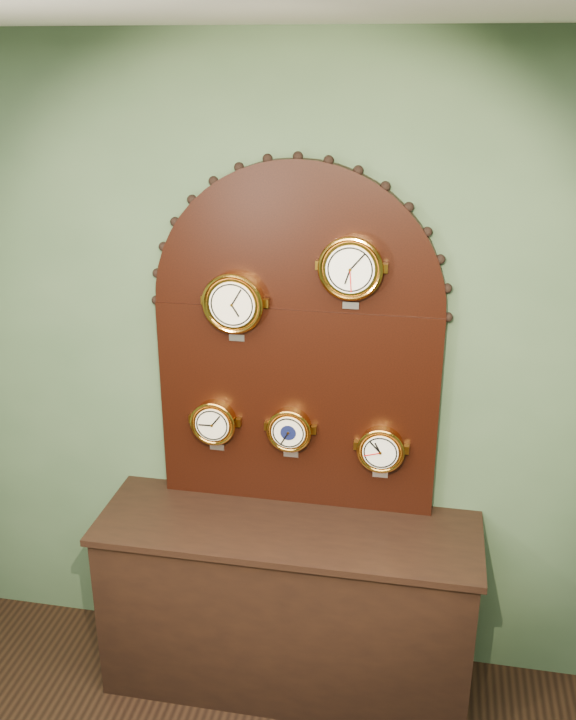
% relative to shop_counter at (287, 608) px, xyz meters
% --- Properties ---
extents(wall_back, '(4.00, 0.00, 4.00)m').
position_rel_shop_counter_xyz_m(wall_back, '(0.00, 0.27, 1.00)').
color(wall_back, '#41593D').
rests_on(wall_back, ground).
extents(shop_counter, '(1.60, 0.50, 0.80)m').
position_rel_shop_counter_xyz_m(shop_counter, '(0.00, 0.00, 0.00)').
color(shop_counter, black).
rests_on(shop_counter, ground_plane).
extents(display_board, '(1.26, 0.06, 1.53)m').
position_rel_shop_counter_xyz_m(display_board, '(0.00, 0.22, 1.23)').
color(display_board, black).
rests_on(display_board, shop_counter).
extents(roman_clock, '(0.26, 0.08, 0.31)m').
position_rel_shop_counter_xyz_m(roman_clock, '(-0.25, 0.15, 1.36)').
color(roman_clock, orange).
rests_on(roman_clock, display_board).
extents(arabic_clock, '(0.26, 0.08, 0.31)m').
position_rel_shop_counter_xyz_m(arabic_clock, '(0.22, 0.15, 1.53)').
color(arabic_clock, orange).
rests_on(arabic_clock, display_board).
extents(hygrometer, '(0.20, 0.08, 0.25)m').
position_rel_shop_counter_xyz_m(hygrometer, '(-0.35, 0.15, 0.81)').
color(hygrometer, orange).
rests_on(hygrometer, display_board).
extents(barometer, '(0.20, 0.08, 0.25)m').
position_rel_shop_counter_xyz_m(barometer, '(-0.02, 0.15, 0.81)').
color(barometer, orange).
rests_on(barometer, display_board).
extents(tide_clock, '(0.20, 0.08, 0.25)m').
position_rel_shop_counter_xyz_m(tide_clock, '(0.37, 0.15, 0.75)').
color(tide_clock, orange).
rests_on(tide_clock, display_board).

